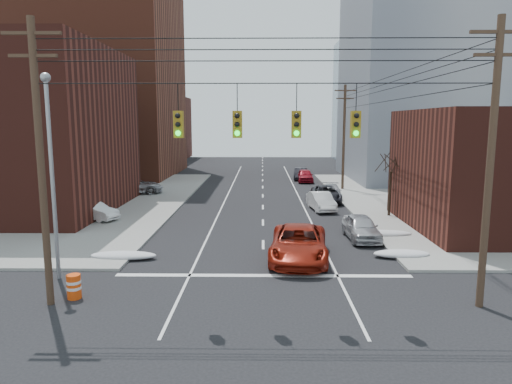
{
  "coord_description": "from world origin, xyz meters",
  "views": [
    {
      "loc": [
        -0.07,
        -14.19,
        7.2
      ],
      "look_at": [
        -0.44,
        13.03,
        3.0
      ],
      "focal_mm": 32.0,
      "sensor_mm": 36.0,
      "label": 1
    }
  ],
  "objects_px": {
    "parked_car_d": "(331,192)",
    "lot_car_c": "(10,205)",
    "parked_car_f": "(301,174)",
    "parked_car_a": "(361,227)",
    "lot_car_a": "(94,211)",
    "construction_barrel": "(74,286)",
    "red_pickup": "(299,244)",
    "parked_car_c": "(326,194)",
    "parked_car_b": "(321,201)",
    "lot_car_d": "(87,192)",
    "parked_car_e": "(305,176)",
    "lot_car_b": "(135,186)"
  },
  "relations": [
    {
      "from": "parked_car_e",
      "to": "parked_car_f",
      "type": "relative_size",
      "value": 1.03
    },
    {
      "from": "lot_car_a",
      "to": "lot_car_c",
      "type": "xyz_separation_m",
      "value": [
        -7.55,
        2.54,
        -0.02
      ]
    },
    {
      "from": "parked_car_c",
      "to": "parked_car_f",
      "type": "relative_size",
      "value": 1.21
    },
    {
      "from": "parked_car_c",
      "to": "parked_car_f",
      "type": "bearing_deg",
      "value": 95.38
    },
    {
      "from": "red_pickup",
      "to": "parked_car_f",
      "type": "height_order",
      "value": "red_pickup"
    },
    {
      "from": "parked_car_c",
      "to": "lot_car_a",
      "type": "xyz_separation_m",
      "value": [
        -18.0,
        -8.4,
        0.05
      ]
    },
    {
      "from": "red_pickup",
      "to": "parked_car_b",
      "type": "xyz_separation_m",
      "value": [
        2.94,
        13.72,
        -0.14
      ]
    },
    {
      "from": "parked_car_f",
      "to": "parked_car_d",
      "type": "bearing_deg",
      "value": -76.88
    },
    {
      "from": "parked_car_c",
      "to": "lot_car_d",
      "type": "height_order",
      "value": "parked_car_c"
    },
    {
      "from": "parked_car_a",
      "to": "lot_car_d",
      "type": "height_order",
      "value": "parked_car_a"
    },
    {
      "from": "parked_car_a",
      "to": "lot_car_b",
      "type": "height_order",
      "value": "lot_car_b"
    },
    {
      "from": "parked_car_b",
      "to": "lot_car_d",
      "type": "xyz_separation_m",
      "value": [
        -21.01,
        4.19,
        0.06
      ]
    },
    {
      "from": "parked_car_d",
      "to": "lot_car_c",
      "type": "relative_size",
      "value": 1.1
    },
    {
      "from": "parked_car_f",
      "to": "construction_barrel",
      "type": "bearing_deg",
      "value": -100.68
    },
    {
      "from": "lot_car_d",
      "to": "construction_barrel",
      "type": "distance_m",
      "value": 24.84
    },
    {
      "from": "lot_car_d",
      "to": "parked_car_a",
      "type": "bearing_deg",
      "value": -99.12
    },
    {
      "from": "parked_car_b",
      "to": "parked_car_a",
      "type": "bearing_deg",
      "value": -89.92
    },
    {
      "from": "parked_car_b",
      "to": "parked_car_c",
      "type": "height_order",
      "value": "parked_car_c"
    },
    {
      "from": "parked_car_e",
      "to": "lot_car_c",
      "type": "height_order",
      "value": "parked_car_e"
    },
    {
      "from": "parked_car_c",
      "to": "red_pickup",
      "type": "bearing_deg",
      "value": -100.11
    },
    {
      "from": "lot_car_d",
      "to": "construction_barrel",
      "type": "height_order",
      "value": "lot_car_d"
    },
    {
      "from": "lot_car_c",
      "to": "parked_car_f",
      "type": "bearing_deg",
      "value": -50.26
    },
    {
      "from": "parked_car_e",
      "to": "construction_barrel",
      "type": "relative_size",
      "value": 4.47
    },
    {
      "from": "red_pickup",
      "to": "parked_car_d",
      "type": "xyz_separation_m",
      "value": [
        4.54,
        19.06,
        -0.2
      ]
    },
    {
      "from": "lot_car_d",
      "to": "lot_car_a",
      "type": "bearing_deg",
      "value": -133.81
    },
    {
      "from": "parked_car_d",
      "to": "parked_car_b",
      "type": "bearing_deg",
      "value": -100.48
    },
    {
      "from": "lot_car_a",
      "to": "parked_car_a",
      "type": "bearing_deg",
      "value": -80.34
    },
    {
      "from": "parked_car_e",
      "to": "lot_car_c",
      "type": "bearing_deg",
      "value": -139.86
    },
    {
      "from": "parked_car_e",
      "to": "lot_car_b",
      "type": "relative_size",
      "value": 0.83
    },
    {
      "from": "lot_car_a",
      "to": "construction_barrel",
      "type": "xyz_separation_m",
      "value": [
        4.51,
        -14.5,
        -0.27
      ]
    },
    {
      "from": "red_pickup",
      "to": "lot_car_d",
      "type": "distance_m",
      "value": 25.45
    },
    {
      "from": "lot_car_c",
      "to": "lot_car_d",
      "type": "bearing_deg",
      "value": -32.48
    },
    {
      "from": "parked_car_a",
      "to": "lot_car_d",
      "type": "xyz_separation_m",
      "value": [
        -22.25,
        13.63,
        0.03
      ]
    },
    {
      "from": "parked_car_a",
      "to": "lot_car_a",
      "type": "xyz_separation_m",
      "value": [
        -18.34,
        4.77,
        0.03
      ]
    },
    {
      "from": "parked_car_c",
      "to": "construction_barrel",
      "type": "distance_m",
      "value": 26.58
    },
    {
      "from": "parked_car_e",
      "to": "parked_car_f",
      "type": "distance_m",
      "value": 2.49
    },
    {
      "from": "parked_car_d",
      "to": "lot_car_a",
      "type": "distance_m",
      "value": 21.2
    },
    {
      "from": "red_pickup",
      "to": "parked_car_a",
      "type": "height_order",
      "value": "red_pickup"
    },
    {
      "from": "parked_car_d",
      "to": "parked_car_e",
      "type": "relative_size",
      "value": 1.04
    },
    {
      "from": "parked_car_e",
      "to": "construction_barrel",
      "type": "xyz_separation_m",
      "value": [
        -12.93,
        -37.0,
        -0.25
      ]
    },
    {
      "from": "lot_car_b",
      "to": "construction_barrel",
      "type": "bearing_deg",
      "value": 178.82
    },
    {
      "from": "parked_car_e",
      "to": "construction_barrel",
      "type": "height_order",
      "value": "parked_car_e"
    },
    {
      "from": "parked_car_a",
      "to": "parked_car_c",
      "type": "relative_size",
      "value": 0.84
    },
    {
      "from": "construction_barrel",
      "to": "parked_car_b",
      "type": "bearing_deg",
      "value": 56.7
    },
    {
      "from": "parked_car_f",
      "to": "lot_car_c",
      "type": "xyz_separation_m",
      "value": [
        -24.65,
        -22.43,
        0.05
      ]
    },
    {
      "from": "lot_car_c",
      "to": "lot_car_b",
      "type": "bearing_deg",
      "value": -38.91
    },
    {
      "from": "parked_car_f",
      "to": "construction_barrel",
      "type": "xyz_separation_m",
      "value": [
        -12.59,
        -39.47,
        -0.2
      ]
    },
    {
      "from": "parked_car_d",
      "to": "lot_car_b",
      "type": "relative_size",
      "value": 0.86
    },
    {
      "from": "parked_car_f",
      "to": "lot_car_c",
      "type": "height_order",
      "value": "parked_car_f"
    },
    {
      "from": "parked_car_a",
      "to": "parked_car_c",
      "type": "bearing_deg",
      "value": 89.4
    }
  ]
}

